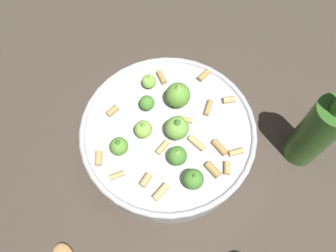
% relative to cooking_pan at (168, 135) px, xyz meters
% --- Properties ---
extents(ground_plane, '(2.40, 2.40, 0.00)m').
position_rel_cooking_pan_xyz_m(ground_plane, '(-0.00, 0.00, -0.04)').
color(ground_plane, '#42382D').
extents(cooking_pan, '(0.32, 0.32, 0.13)m').
position_rel_cooking_pan_xyz_m(cooking_pan, '(0.00, 0.00, 0.00)').
color(cooking_pan, '#B7B7BC').
rests_on(cooking_pan, ground).
extents(olive_oil_bottle, '(0.06, 0.06, 0.22)m').
position_rel_cooking_pan_xyz_m(olive_oil_bottle, '(0.23, 0.12, 0.05)').
color(olive_oil_bottle, '#336023').
rests_on(olive_oil_bottle, ground).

